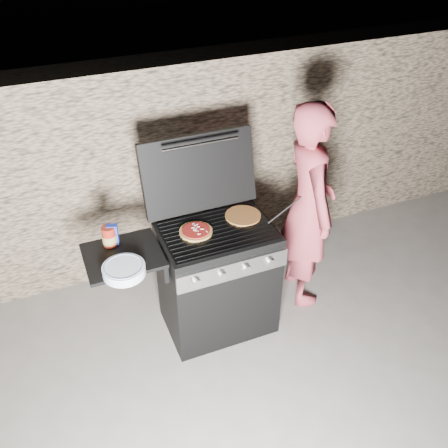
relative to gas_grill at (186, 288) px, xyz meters
name	(u,v)px	position (x,y,z in m)	size (l,w,h in m)	color
ground	(218,321)	(0.25, 0.00, -0.46)	(50.00, 50.00, 0.00)	#69615A
stone_wall	(172,164)	(0.25, 1.05, 0.44)	(8.00, 0.35, 1.80)	tan
gas_grill	(186,288)	(0.00, 0.00, 0.00)	(1.34, 0.79, 0.91)	black
pizza_topped	(196,231)	(0.10, 0.03, 0.47)	(0.23, 0.23, 0.03)	tan
pizza_plain	(243,216)	(0.48, 0.08, 0.46)	(0.26, 0.26, 0.01)	#B07330
sauce_jar	(109,236)	(-0.47, 0.13, 0.52)	(0.09, 0.09, 0.14)	maroon
blue_carton	(113,234)	(-0.45, 0.14, 0.52)	(0.07, 0.04, 0.15)	navy
plate_stack	(124,270)	(-0.45, -0.20, 0.48)	(0.27, 0.27, 0.06)	white
person	(308,207)	(1.03, 0.09, 0.40)	(0.62, 0.41, 1.71)	#AD3E49
tongs	(287,209)	(0.79, 0.00, 0.50)	(0.01, 0.01, 0.40)	black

